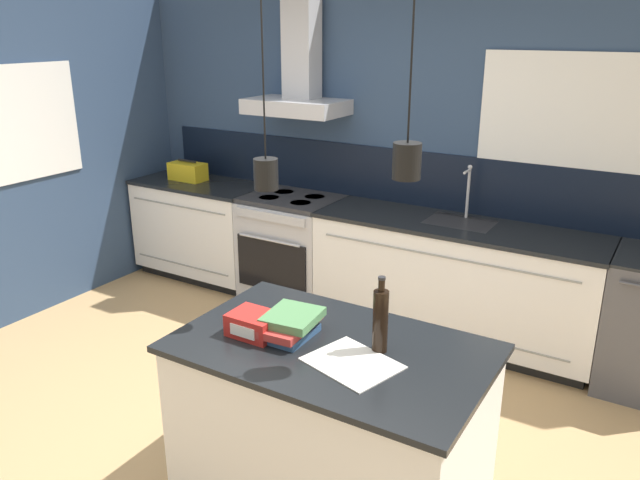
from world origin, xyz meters
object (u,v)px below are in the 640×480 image
at_px(oven_range, 292,248).
at_px(red_supply_box, 254,324).
at_px(bottle_on_island, 380,320).
at_px(book_stack, 290,324).
at_px(yellow_toolbox, 188,171).

xyz_separation_m(oven_range, red_supply_box, (1.20, -2.11, 0.51)).
relative_size(oven_range, bottle_on_island, 2.61).
relative_size(bottle_on_island, book_stack, 1.03).
relative_size(oven_range, book_stack, 2.68).
distance_m(bottle_on_island, red_supply_box, 0.59).
distance_m(oven_range, red_supply_box, 2.48).
distance_m(oven_range, bottle_on_island, 2.70).
height_order(bottle_on_island, yellow_toolbox, bottle_on_island).
height_order(oven_range, red_supply_box, red_supply_box).
height_order(oven_range, yellow_toolbox, yellow_toolbox).
xyz_separation_m(oven_range, yellow_toolbox, (-1.14, 0.00, 0.54)).
bearing_deg(oven_range, red_supply_box, -60.43).
distance_m(oven_range, yellow_toolbox, 1.26).
distance_m(red_supply_box, yellow_toolbox, 3.16).
distance_m(book_stack, yellow_toolbox, 3.22).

